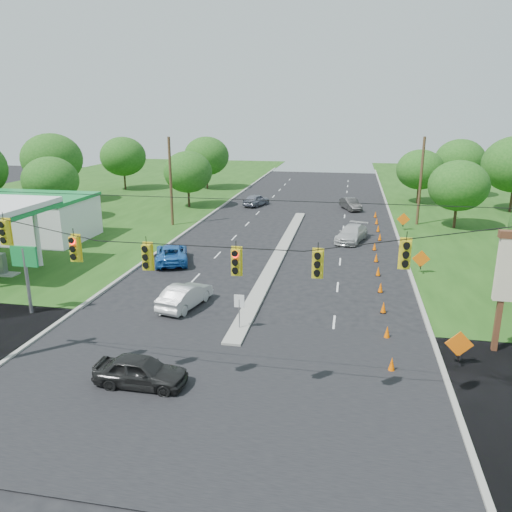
% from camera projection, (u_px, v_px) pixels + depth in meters
% --- Properties ---
extents(ground, '(160.00, 160.00, 0.00)m').
position_uv_depth(ground, '(209.00, 388.00, 21.36)').
color(ground, black).
rests_on(ground, ground).
extents(cross_street, '(160.00, 14.00, 0.02)m').
position_uv_depth(cross_street, '(209.00, 388.00, 21.36)').
color(cross_street, black).
rests_on(cross_street, ground).
extents(curb_left, '(0.25, 110.00, 0.16)m').
position_uv_depth(curb_left, '(195.00, 226.00, 51.47)').
color(curb_left, gray).
rests_on(curb_left, ground).
extents(curb_right, '(0.25, 110.00, 0.16)m').
position_uv_depth(curb_right, '(397.00, 235.00, 47.83)').
color(curb_right, gray).
rests_on(curb_right, ground).
extents(median, '(1.00, 34.00, 0.18)m').
position_uv_depth(median, '(279.00, 255.00, 41.16)').
color(median, gray).
rests_on(median, ground).
extents(median_sign, '(0.55, 0.06, 2.05)m').
position_uv_depth(median_sign, '(239.00, 305.00, 26.61)').
color(median_sign, gray).
rests_on(median_sign, ground).
extents(signal_span, '(25.60, 0.32, 9.00)m').
position_uv_depth(signal_span, '(197.00, 287.00, 19.04)').
color(signal_span, '#422D1C').
rests_on(signal_span, ground).
extents(utility_pole_far_left, '(0.28, 0.28, 9.00)m').
position_uv_depth(utility_pole_far_left, '(171.00, 182.00, 50.65)').
color(utility_pole_far_left, '#422D1C').
rests_on(utility_pole_far_left, ground).
extents(utility_pole_far_right, '(0.28, 0.28, 9.00)m').
position_uv_depth(utility_pole_far_right, '(421.00, 182.00, 50.86)').
color(utility_pole_far_right, '#422D1C').
rests_on(utility_pole_far_right, ground).
extents(gas_station, '(18.40, 19.70, 5.20)m').
position_uv_depth(gas_station, '(13.00, 215.00, 43.99)').
color(gas_station, white).
rests_on(gas_station, ground).
extents(cone_0, '(0.32, 0.32, 0.70)m').
position_uv_depth(cone_0, '(392.00, 364.00, 22.69)').
color(cone_0, '#FF6200').
rests_on(cone_0, ground).
extents(cone_1, '(0.32, 0.32, 0.70)m').
position_uv_depth(cone_1, '(387.00, 332.00, 25.99)').
color(cone_1, '#FF6200').
rests_on(cone_1, ground).
extents(cone_2, '(0.32, 0.32, 0.70)m').
position_uv_depth(cone_2, '(383.00, 307.00, 29.29)').
color(cone_2, '#FF6200').
rests_on(cone_2, ground).
extents(cone_3, '(0.32, 0.32, 0.70)m').
position_uv_depth(cone_3, '(381.00, 287.00, 32.59)').
color(cone_3, '#FF6200').
rests_on(cone_3, ground).
extents(cone_4, '(0.32, 0.32, 0.70)m').
position_uv_depth(cone_4, '(378.00, 271.00, 35.89)').
color(cone_4, '#FF6200').
rests_on(cone_4, ground).
extents(cone_5, '(0.32, 0.32, 0.70)m').
position_uv_depth(cone_5, '(376.00, 258.00, 39.19)').
color(cone_5, '#FF6200').
rests_on(cone_5, ground).
extents(cone_6, '(0.32, 0.32, 0.70)m').
position_uv_depth(cone_6, '(375.00, 246.00, 42.49)').
color(cone_6, '#FF6200').
rests_on(cone_6, ground).
extents(cone_7, '(0.32, 0.32, 0.70)m').
position_uv_depth(cone_7, '(380.00, 237.00, 45.69)').
color(cone_7, '#FF6200').
rests_on(cone_7, ground).
extents(cone_8, '(0.32, 0.32, 0.70)m').
position_uv_depth(cone_8, '(378.00, 228.00, 48.99)').
color(cone_8, '#FF6200').
rests_on(cone_8, ground).
extents(cone_9, '(0.32, 0.32, 0.70)m').
position_uv_depth(cone_9, '(377.00, 221.00, 52.29)').
color(cone_9, '#FF6200').
rests_on(cone_9, ground).
extents(cone_10, '(0.32, 0.32, 0.70)m').
position_uv_depth(cone_10, '(375.00, 214.00, 55.59)').
color(cone_10, '#FF6200').
rests_on(cone_10, ground).
extents(work_sign_0, '(1.27, 0.58, 1.37)m').
position_uv_depth(work_sign_0, '(459.00, 345.00, 22.88)').
color(work_sign_0, black).
rests_on(work_sign_0, ground).
extents(work_sign_1, '(1.27, 0.58, 1.37)m').
position_uv_depth(work_sign_1, '(421.00, 260.00, 36.08)').
color(work_sign_1, black).
rests_on(work_sign_1, ground).
extents(work_sign_2, '(1.27, 0.58, 1.37)m').
position_uv_depth(work_sign_2, '(403.00, 220.00, 49.29)').
color(work_sign_2, black).
rests_on(work_sign_2, ground).
extents(tree_2, '(5.88, 5.88, 6.86)m').
position_uv_depth(tree_2, '(50.00, 180.00, 53.12)').
color(tree_2, black).
rests_on(tree_2, ground).
extents(tree_3, '(7.56, 7.56, 8.82)m').
position_uv_depth(tree_3, '(52.00, 159.00, 63.29)').
color(tree_3, black).
rests_on(tree_3, ground).
extents(tree_4, '(6.72, 6.72, 7.84)m').
position_uv_depth(tree_4, '(123.00, 156.00, 74.06)').
color(tree_4, black).
rests_on(tree_4, ground).
extents(tree_5, '(5.88, 5.88, 6.86)m').
position_uv_depth(tree_5, '(188.00, 172.00, 60.39)').
color(tree_5, black).
rests_on(tree_5, ground).
extents(tree_6, '(6.72, 6.72, 7.84)m').
position_uv_depth(tree_6, '(207.00, 156.00, 74.73)').
color(tree_6, black).
rests_on(tree_6, ground).
extents(tree_9, '(5.88, 5.88, 6.86)m').
position_uv_depth(tree_9, '(459.00, 186.00, 49.33)').
color(tree_9, black).
rests_on(tree_9, ground).
extents(tree_11, '(6.72, 6.72, 7.84)m').
position_uv_depth(tree_11, '(460.00, 160.00, 68.24)').
color(tree_11, black).
rests_on(tree_11, ground).
extents(tree_12, '(5.88, 5.88, 6.86)m').
position_uv_depth(tree_12, '(420.00, 170.00, 62.90)').
color(tree_12, black).
rests_on(tree_12, ground).
extents(black_sedan, '(4.05, 1.65, 1.38)m').
position_uv_depth(black_sedan, '(141.00, 371.00, 21.40)').
color(black_sedan, black).
rests_on(black_sedan, ground).
extents(white_sedan, '(2.43, 4.60, 1.44)m').
position_uv_depth(white_sedan, '(185.00, 296.00, 30.09)').
color(white_sedan, '#BDBDBD').
rests_on(white_sedan, ground).
extents(blue_pickup, '(4.01, 5.71, 1.45)m').
position_uv_depth(blue_pickup, '(172.00, 253.00, 39.01)').
color(blue_pickup, '#2260B2').
rests_on(blue_pickup, ground).
extents(silver_car_far, '(3.33, 5.38, 1.46)m').
position_uv_depth(silver_car_far, '(352.00, 234.00, 45.31)').
color(silver_car_far, '#BABABA').
rests_on(silver_car_far, ground).
extents(silver_car_oncoming, '(3.11, 4.71, 1.49)m').
position_uv_depth(silver_car_oncoming, '(256.00, 200.00, 62.36)').
color(silver_car_oncoming, slate).
rests_on(silver_car_oncoming, ground).
extents(dark_car_receding, '(2.88, 4.45, 1.39)m').
position_uv_depth(dark_car_receding, '(351.00, 204.00, 59.87)').
color(dark_car_receding, '#2A2A2A').
rests_on(dark_car_receding, ground).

